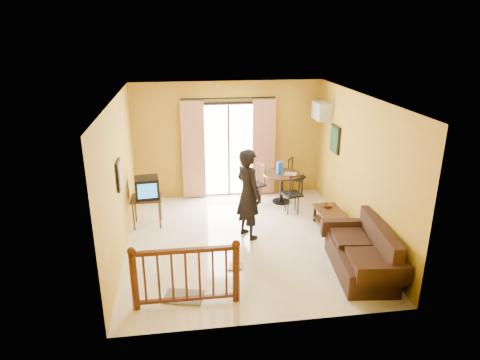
{
  "coord_description": "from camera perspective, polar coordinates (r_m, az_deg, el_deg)",
  "views": [
    {
      "loc": [
        -1.13,
        -7.42,
        3.98
      ],
      "look_at": [
        -0.04,
        0.2,
        1.2
      ],
      "focal_mm": 32.0,
      "sensor_mm": 36.0,
      "label": 1
    }
  ],
  "objects": [
    {
      "name": "water_jug",
      "position": [
        10.01,
        5.33,
        1.64
      ],
      "size": [
        0.15,
        0.15,
        0.29
      ],
      "primitive_type": "cylinder",
      "color": "blue",
      "rests_on": "dining_table"
    },
    {
      "name": "serving_tray",
      "position": [
        10.02,
        6.73,
        0.8
      ],
      "size": [
        0.33,
        0.27,
        0.02
      ],
      "primitive_type": "cube",
      "rotation": [
        0.0,
        0.0,
        -0.4
      ],
      "color": "beige",
      "rests_on": "dining_table"
    },
    {
      "name": "balcony_door",
      "position": [
        10.3,
        -1.52,
        4.09
      ],
      "size": [
        2.25,
        0.14,
        2.46
      ],
      "color": "black",
      "rests_on": "ground"
    },
    {
      "name": "dining_chairs",
      "position": [
        10.27,
        5.44,
        -3.07
      ],
      "size": [
        1.63,
        1.56,
        0.95
      ],
      "color": "black",
      "rests_on": "ground"
    },
    {
      "name": "picture_left",
      "position": [
        7.7,
        -15.8,
        0.66
      ],
      "size": [
        0.05,
        0.42,
        0.52
      ],
      "color": "black",
      "rests_on": "room_shell"
    },
    {
      "name": "stair_balustrade",
      "position": [
        6.49,
        -7.24,
        -12.09
      ],
      "size": [
        1.63,
        0.13,
        1.04
      ],
      "color": "#471E0F",
      "rests_on": "ground"
    },
    {
      "name": "botanical_print",
      "position": [
        9.63,
        12.54,
        5.35
      ],
      "size": [
        0.05,
        0.5,
        0.6
      ],
      "color": "black",
      "rests_on": "room_shell"
    },
    {
      "name": "room_shell",
      "position": [
        7.84,
        0.52,
        2.96
      ],
      "size": [
        5.0,
        5.0,
        5.0
      ],
      "color": "white",
      "rests_on": "ground"
    },
    {
      "name": "ground",
      "position": [
        8.5,
        0.48,
        -8.1
      ],
      "size": [
        5.0,
        5.0,
        0.0
      ],
      "primitive_type": "plane",
      "color": "beige",
      "rests_on": "ground"
    },
    {
      "name": "air_conditioner",
      "position": [
        10.08,
        10.81,
        9.02
      ],
      "size": [
        0.31,
        0.6,
        0.4
      ],
      "color": "silver",
      "rests_on": "room_shell"
    },
    {
      "name": "bowl",
      "position": [
        9.17,
        11.55,
        -3.35
      ],
      "size": [
        0.24,
        0.24,
        0.06
      ],
      "primitive_type": "imported",
      "rotation": [
        0.0,
        0.0,
        0.21
      ],
      "color": "brown",
      "rests_on": "coffee_table"
    },
    {
      "name": "standing_person",
      "position": [
        8.31,
        1.1,
        -1.86
      ],
      "size": [
        0.69,
        0.79,
        1.82
      ],
      "primitive_type": "imported",
      "rotation": [
        0.0,
        0.0,
        2.05
      ],
      "color": "black",
      "rests_on": "ground"
    },
    {
      "name": "dining_table",
      "position": [
        10.12,
        5.58,
        0.07
      ],
      "size": [
        0.87,
        0.87,
        0.73
      ],
      "color": "black",
      "rests_on": "ground"
    },
    {
      "name": "television",
      "position": [
        9.01,
        -12.31,
        -0.98
      ],
      "size": [
        0.52,
        0.49,
        0.43
      ],
      "rotation": [
        0.0,
        0.0,
        0.1
      ],
      "color": "black",
      "rests_on": "tv_table"
    },
    {
      "name": "sofa",
      "position": [
        7.66,
        16.16,
        -9.53
      ],
      "size": [
        1.01,
        1.89,
        0.86
      ],
      "rotation": [
        0.0,
        0.0,
        -0.11
      ],
      "color": "black",
      "rests_on": "ground"
    },
    {
      "name": "coffee_table",
      "position": [
        9.05,
        11.93,
        -4.85
      ],
      "size": [
        0.5,
        0.9,
        0.4
      ],
      "color": "black",
      "rests_on": "ground"
    },
    {
      "name": "sandals",
      "position": [
        7.64,
        -0.64,
        -11.43
      ],
      "size": [
        0.29,
        0.27,
        0.03
      ],
      "color": "brown",
      "rests_on": "ground"
    },
    {
      "name": "tv_table",
      "position": [
        9.12,
        -12.36,
        -2.71
      ],
      "size": [
        0.64,
        0.53,
        0.63
      ],
      "color": "black",
      "rests_on": "ground"
    },
    {
      "name": "doormat",
      "position": [
        6.95,
        -7.5,
        -15.18
      ],
      "size": [
        0.68,
        0.54,
        0.02
      ],
      "primitive_type": "cube",
      "rotation": [
        0.0,
        0.0,
        -0.26
      ],
      "color": "#615C4D",
      "rests_on": "ground"
    }
  ]
}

